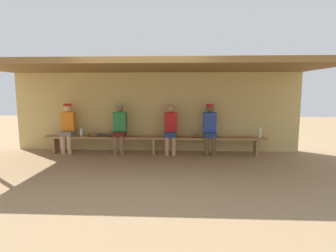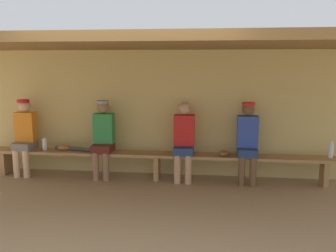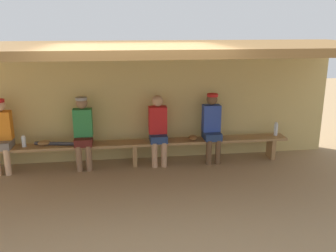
# 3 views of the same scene
# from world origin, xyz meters

# --- Properties ---
(ground_plane) EXTENTS (24.00, 24.00, 0.00)m
(ground_plane) POSITION_xyz_m (0.00, 0.00, 0.00)
(ground_plane) COLOR #9E7F59
(back_wall) EXTENTS (8.00, 0.20, 2.20)m
(back_wall) POSITION_xyz_m (0.00, 2.00, 1.10)
(back_wall) COLOR tan
(back_wall) RESTS_ON ground
(dugout_roof) EXTENTS (8.00, 2.80, 0.12)m
(dugout_roof) POSITION_xyz_m (0.00, 0.70, 2.26)
(dugout_roof) COLOR brown
(dugout_roof) RESTS_ON back_wall
(bench) EXTENTS (6.00, 0.36, 0.46)m
(bench) POSITION_xyz_m (0.00, 1.55, 0.39)
(bench) COLOR #9E7547
(bench) RESTS_ON ground
(player_rightmost) EXTENTS (0.34, 0.42, 1.34)m
(player_rightmost) POSITION_xyz_m (-2.37, 1.55, 0.75)
(player_rightmost) COLOR slate
(player_rightmost) RESTS_ON ground
(player_near_post) EXTENTS (0.34, 0.42, 1.34)m
(player_near_post) POSITION_xyz_m (0.46, 1.55, 0.73)
(player_near_post) COLOR navy
(player_near_post) RESTS_ON ground
(player_in_red) EXTENTS (0.34, 0.42, 1.34)m
(player_in_red) POSITION_xyz_m (-0.94, 1.55, 0.75)
(player_in_red) COLOR #591E19
(player_in_red) RESTS_ON ground
(player_in_white) EXTENTS (0.34, 0.42, 1.34)m
(player_in_white) POSITION_xyz_m (1.51, 1.55, 0.75)
(player_in_white) COLOR navy
(player_in_white) RESTS_ON ground
(water_bottle_green) EXTENTS (0.08, 0.08, 0.21)m
(water_bottle_green) POSITION_xyz_m (-2.00, 1.55, 0.56)
(water_bottle_green) COLOR silver
(water_bottle_green) RESTS_ON bench
(water_bottle_orange) EXTENTS (0.08, 0.08, 0.27)m
(water_bottle_orange) POSITION_xyz_m (2.84, 1.59, 0.59)
(water_bottle_orange) COLOR silver
(water_bottle_orange) RESTS_ON bench
(baseball_glove_dark_brown) EXTENTS (0.28, 0.24, 0.09)m
(baseball_glove_dark_brown) POSITION_xyz_m (-1.65, 1.58, 0.51)
(baseball_glove_dark_brown) COLOR olive
(baseball_glove_dark_brown) RESTS_ON bench
(baseball_glove_tan) EXTENTS (0.24, 0.28, 0.09)m
(baseball_glove_tan) POSITION_xyz_m (1.13, 1.51, 0.51)
(baseball_glove_tan) COLOR brown
(baseball_glove_tan) RESTS_ON bench
(baseball_bat) EXTENTS (0.85, 0.23, 0.07)m
(baseball_bat) POSITION_xyz_m (-1.41, 1.55, 0.49)
(baseball_bat) COLOR #333338
(baseball_bat) RESTS_ON bench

